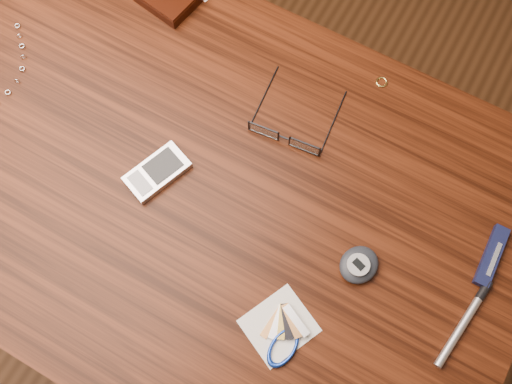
# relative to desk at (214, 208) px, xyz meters

# --- Properties ---
(ground) EXTENTS (3.80, 3.80, 0.00)m
(ground) POSITION_rel_desk_xyz_m (0.00, 0.00, -0.65)
(ground) COLOR #472814
(ground) RESTS_ON ground
(desk) EXTENTS (1.00, 0.70, 0.75)m
(desk) POSITION_rel_desk_xyz_m (0.00, 0.00, 0.00)
(desk) COLOR #3B1609
(desk) RESTS_ON ground
(eyeglasses) EXTENTS (0.14, 0.14, 0.03)m
(eyeglasses) POSITION_rel_desk_xyz_m (0.06, 0.13, 0.11)
(eyeglasses) COLOR black
(eyeglasses) RESTS_ON desk
(gold_ring) EXTENTS (0.02, 0.02, 0.00)m
(gold_ring) POSITION_rel_desk_xyz_m (0.15, 0.30, 0.10)
(gold_ring) COLOR #ECD66A
(gold_ring) RESTS_ON desk
(pda_phone) EXTENTS (0.08, 0.11, 0.01)m
(pda_phone) POSITION_rel_desk_xyz_m (-0.08, -0.02, 0.11)
(pda_phone) COLOR #BABABF
(pda_phone) RESTS_ON desk
(pedometer) EXTENTS (0.07, 0.07, 0.03)m
(pedometer) POSITION_rel_desk_xyz_m (0.25, -0.00, 0.11)
(pedometer) COLOR #21242C
(pedometer) RESTS_ON desk
(notepad_keys) EXTENTS (0.11, 0.12, 0.01)m
(notepad_keys) POSITION_rel_desk_xyz_m (0.20, -0.14, 0.11)
(notepad_keys) COLOR silver
(notepad_keys) RESTS_ON desk
(pocket_knife) EXTENTS (0.02, 0.10, 0.01)m
(pocket_knife) POSITION_rel_desk_xyz_m (0.42, 0.11, 0.11)
(pocket_knife) COLOR #121739
(pocket_knife) RESTS_ON desk
(silver_pen) EXTENTS (0.03, 0.15, 0.01)m
(silver_pen) POSITION_rel_desk_xyz_m (0.42, 0.01, 0.11)
(silver_pen) COLOR #AFAEB3
(silver_pen) RESTS_ON desk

